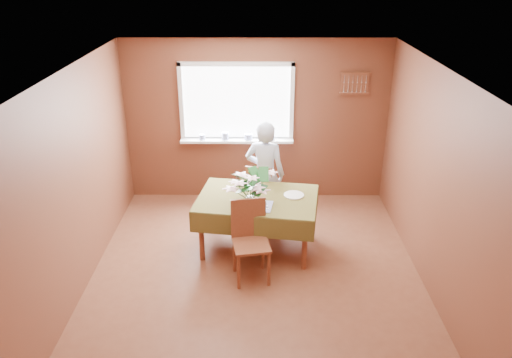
{
  "coord_description": "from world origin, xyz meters",
  "views": [
    {
      "loc": [
        0.03,
        -5.06,
        3.57
      ],
      "look_at": [
        0.0,
        0.55,
        1.05
      ],
      "focal_mm": 35.0,
      "sensor_mm": 36.0,
      "label": 1
    }
  ],
  "objects_px": {
    "chair_far": "(260,190)",
    "seated_woman": "(265,174)",
    "flower_bouquet": "(250,185)",
    "chair_near": "(250,236)",
    "dining_table": "(257,204)"
  },
  "relations": [
    {
      "from": "dining_table",
      "to": "flower_bouquet",
      "type": "bearing_deg",
      "value": -101.12
    },
    {
      "from": "chair_near",
      "to": "flower_bouquet",
      "type": "xyz_separation_m",
      "value": [
        -0.0,
        0.38,
        0.5
      ]
    },
    {
      "from": "flower_bouquet",
      "to": "chair_near",
      "type": "bearing_deg",
      "value": -89.6
    },
    {
      "from": "dining_table",
      "to": "flower_bouquet",
      "type": "relative_size",
      "value": 3.15
    },
    {
      "from": "chair_near",
      "to": "seated_woman",
      "type": "height_order",
      "value": "seated_woman"
    },
    {
      "from": "seated_woman",
      "to": "chair_near",
      "type": "bearing_deg",
      "value": 94.73
    },
    {
      "from": "chair_far",
      "to": "flower_bouquet",
      "type": "bearing_deg",
      "value": 94.79
    },
    {
      "from": "chair_far",
      "to": "chair_near",
      "type": "relative_size",
      "value": 0.91
    },
    {
      "from": "seated_woman",
      "to": "flower_bouquet",
      "type": "relative_size",
      "value": 2.91
    },
    {
      "from": "chair_far",
      "to": "flower_bouquet",
      "type": "height_order",
      "value": "flower_bouquet"
    },
    {
      "from": "chair_near",
      "to": "flower_bouquet",
      "type": "relative_size",
      "value": 1.85
    },
    {
      "from": "chair_far",
      "to": "seated_woman",
      "type": "bearing_deg",
      "value": 155.81
    },
    {
      "from": "chair_near",
      "to": "flower_bouquet",
      "type": "bearing_deg",
      "value": 79.95
    },
    {
      "from": "dining_table",
      "to": "flower_bouquet",
      "type": "distance_m",
      "value": 0.46
    },
    {
      "from": "dining_table",
      "to": "chair_far",
      "type": "xyz_separation_m",
      "value": [
        0.04,
        0.74,
        -0.16
      ]
    }
  ]
}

